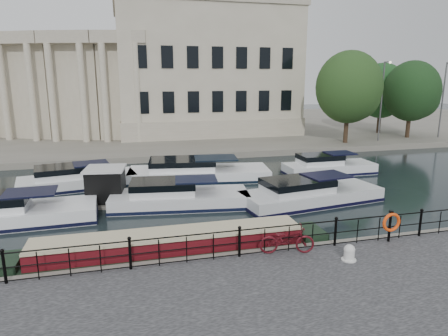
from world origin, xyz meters
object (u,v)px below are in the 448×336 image
Objects in this scene: bicycle at (287,240)px; narrowboat at (171,252)px; mooring_bollard at (349,253)px; life_ring_post at (391,223)px; harbour_hut at (106,187)px.

bicycle is 0.16× the size of narrowboat.
life_ring_post reaches higher than mooring_bollard.
life_ring_post is at bearing -10.40° from narrowboat.
life_ring_post is 0.10× the size of narrowboat.
life_ring_post is at bearing -78.91° from bicycle.
narrowboat is (-6.25, 2.74, -0.47)m from mooring_bollard.
narrowboat is 4.00× the size of harbour_hut.
life_ring_post is 15.21m from harbour_hut.
narrowboat is (-4.26, 1.60, -0.74)m from bicycle.
bicycle is at bearing -46.95° from harbour_hut.
life_ring_post is at bearing 22.88° from mooring_bollard.
harbour_hut is (-2.67, 8.32, 0.59)m from narrowboat.
mooring_bollard is 2.80m from life_ring_post.
narrowboat is at bearing -64.06° from harbour_hut.
mooring_bollard is 0.19× the size of harbour_hut.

